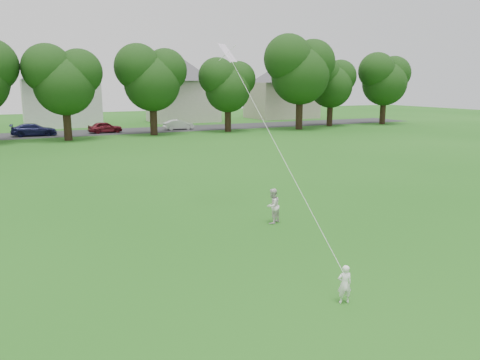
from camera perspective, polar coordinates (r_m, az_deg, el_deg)
name	(u,v)px	position (r m, az deg, el deg)	size (l,w,h in m)	color
ground	(253,275)	(13.39, 1.57, -11.49)	(160.00, 160.00, 0.00)	#1B5714
street	(72,133)	(53.47, -19.77, 5.37)	(90.00, 7.00, 0.01)	#2D2D30
toddler	(345,284)	(11.92, 12.63, -12.28)	(0.36, 0.23, 0.98)	white
older_boy	(273,206)	(17.91, 3.99, -3.18)	(0.66, 0.51, 1.36)	silver
kite	(271,135)	(15.36, 3.81, 5.44)	(1.19, 5.35, 11.34)	white
tree_row	(90,70)	(47.65, -17.79, 12.63)	(80.25, 8.81, 11.00)	black
house_row	(70,84)	(63.28, -20.04, 10.94)	(77.21, 13.92, 10.56)	white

